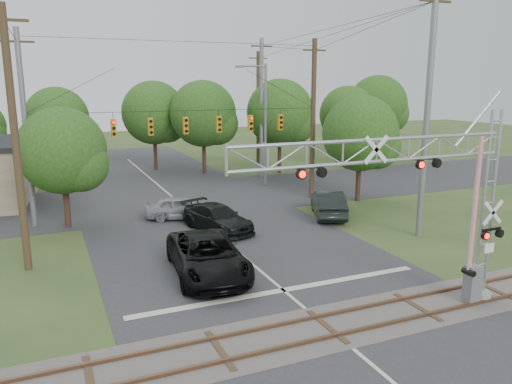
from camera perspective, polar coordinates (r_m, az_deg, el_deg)
name	(u,v)px	position (r m, az deg, el deg)	size (l,w,h in m)	color
ground	(360,356)	(16.92, 11.84, -17.85)	(160.00, 160.00, 0.00)	#2D451F
road_main	(243,257)	(24.95, -1.49, -7.40)	(14.00, 90.00, 0.02)	#2C2B2E
road_cross	(174,198)	(37.81, -9.40, -0.69)	(90.00, 12.00, 0.02)	#2C2B2E
railroad_track	(327,327)	(18.36, 8.16, -15.03)	(90.00, 3.20, 0.17)	#554E49
crossing_gantry	(423,193)	(18.58, 18.57, -0.11)	(11.17, 0.96, 7.49)	gray
traffic_signal_span	(199,125)	(33.34, -6.58, 7.65)	(19.34, 0.36, 11.50)	slate
pickup_black	(208,256)	(22.53, -5.56, -7.26)	(2.98, 6.47, 1.80)	black
car_dark	(218,218)	(29.13, -4.41, -2.99)	(2.11, 5.18, 1.50)	black
sedan_silver	(180,207)	(31.92, -8.66, -1.75)	(1.75, 4.35, 1.48)	#919498
suv_dark	(328,204)	(32.44, 8.26, -1.33)	(1.78, 5.09, 1.68)	black
streetlight	(263,119)	(41.05, 0.83, 8.35)	(2.66, 0.28, 9.97)	slate
utility_poles	(204,114)	(36.69, -5.95, 8.86)	(26.05, 27.60, 13.23)	#412A1E
treeline	(176,117)	(46.76, -9.13, 8.45)	(55.49, 29.36, 9.34)	#382319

